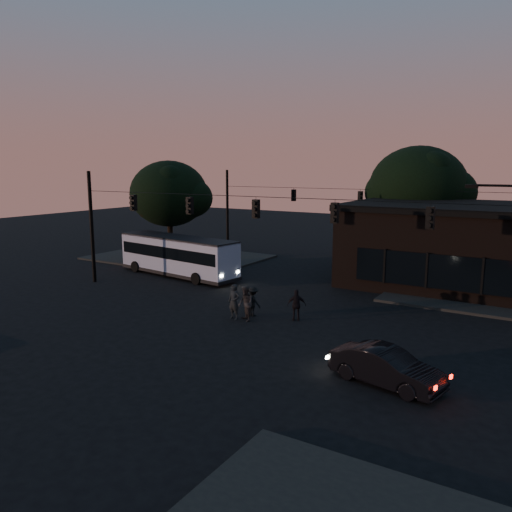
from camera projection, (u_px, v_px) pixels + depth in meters
The scene contains 13 objects.
ground at pixel (213, 329), 24.17m from camera, with size 120.00×120.00×0.00m, color black.
sidewalk_far_left at pixel (179, 257), 43.11m from camera, with size 14.00×10.00×0.15m, color black.
building at pixel (470, 246), 32.45m from camera, with size 15.40×10.41×5.40m.
tree_behind at pixel (418, 187), 39.47m from camera, with size 7.60×7.60×9.43m.
tree_left at pixel (169, 194), 41.31m from camera, with size 6.40×6.40×8.30m.
signal_rig_near at pixel (256, 229), 26.74m from camera, with size 26.24×0.30×7.50m.
signal_rig_far at pixel (360, 212), 40.20m from camera, with size 26.24×0.30×7.50m.
bus at pixel (178, 254), 35.81m from camera, with size 10.33×3.65×2.84m.
car at pixel (386, 367), 17.88m from camera, with size 1.43×4.11×1.35m, color black.
pedestrian_a at pixel (234, 302), 25.63m from camera, with size 0.67×0.44×1.84m, color black.
pedestrian_b at pixel (246, 304), 25.33m from camera, with size 0.88×0.68×1.80m, color #2B2728.
pedestrian_c at pixel (297, 305), 25.38m from camera, with size 0.97×0.40×1.65m, color black.
pedestrian_d at pixel (253, 301), 26.23m from camera, with size 1.01×0.58×1.57m, color black.
Camera 1 is at (13.91, -18.64, 7.74)m, focal length 35.00 mm.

